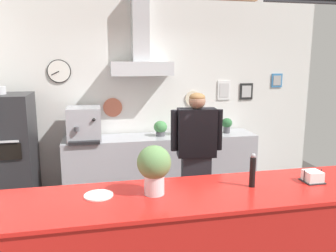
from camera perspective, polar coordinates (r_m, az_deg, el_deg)
The scene contains 13 objects.
back_wall_assembly at distance 5.15m, azimuth -2.25°, elevation 6.84°, with size 5.29×2.63×3.05m.
service_counter at distance 2.98m, azimuth 7.41°, elevation -19.67°, with size 3.84×0.75×1.00m.
back_prep_counter at distance 5.17m, azimuth -1.12°, elevation -6.61°, with size 2.82×0.57×0.90m.
pizza_oven at distance 4.96m, azimuth -25.36°, elevation -4.29°, with size 0.71×0.72×1.68m.
shop_worker at distance 4.04m, azimuth 4.72°, elevation -5.32°, with size 0.60×0.28×1.64m.
espresso_machine at distance 4.90m, azimuth -13.79°, elevation 0.34°, with size 0.46×0.53×0.46m.
potted_sage at distance 5.29m, azimuth 9.75°, elevation 0.28°, with size 0.16×0.16×0.23m.
potted_thyme at distance 5.11m, azimuth 1.88°, elevation 0.13°, with size 0.20×0.20×0.25m.
potted_basil at distance 5.02m, azimuth -1.27°, elevation -0.31°, with size 0.20×0.20×0.22m.
condiment_plate at distance 2.69m, azimuth -11.49°, elevation -11.24°, with size 0.22×0.22×0.01m.
pepper_grinder at distance 2.86m, azimuth 13.90°, elevation -7.18°, with size 0.05×0.05×0.28m.
napkin_holder at distance 3.15m, azimuth 22.92°, elevation -7.81°, with size 0.17×0.16×0.11m.
basil_vase at distance 2.61m, azimuth -2.33°, elevation -6.92°, with size 0.26×0.26×0.38m.
Camera 1 is at (-0.88, -2.86, 2.02)m, focal length 36.61 mm.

